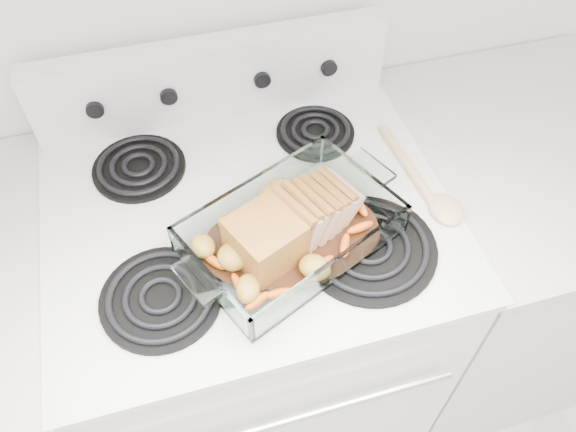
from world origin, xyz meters
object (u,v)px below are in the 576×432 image
object	(u,v)px
electric_range	(257,319)
counter_right	(487,263)
baking_dish	(291,234)
pork_roast	(283,225)

from	to	relation	value
electric_range	counter_right	distance (m)	0.67
baking_dish	pork_roast	world-z (taller)	pork_roast
electric_range	counter_right	size ratio (longest dim) A/B	1.20
baking_dish	pork_roast	bearing A→B (deg)	156.44
electric_range	baking_dish	distance (m)	0.50
counter_right	baking_dish	size ratio (longest dim) A/B	2.58
baking_dish	electric_range	bearing A→B (deg)	94.03
baking_dish	counter_right	bearing A→B (deg)	-13.51
counter_right	pork_roast	xyz separation A→B (m)	(-0.62, -0.11, 0.53)
counter_right	pork_roast	bearing A→B (deg)	-170.19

